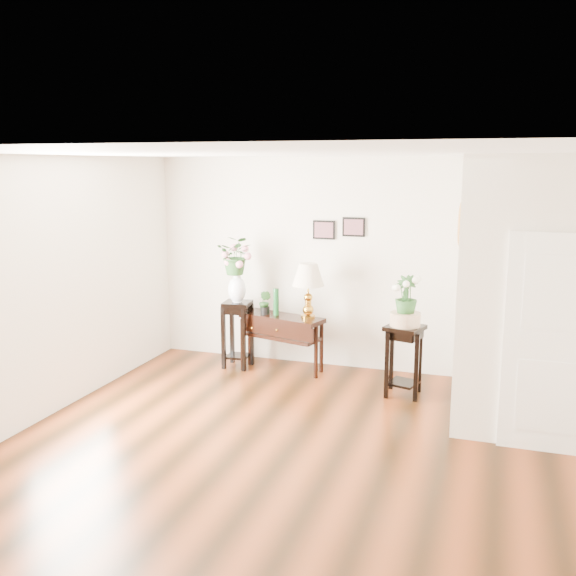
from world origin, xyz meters
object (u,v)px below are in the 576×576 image
at_px(console_table, 282,343).
at_px(plant_stand_b, 404,361).
at_px(table_lamp, 308,291).
at_px(plant_stand_a, 238,334).

relative_size(console_table, plant_stand_b, 1.34).
xyz_separation_m(console_table, table_lamp, (0.36, 0.00, 0.73)).
xyz_separation_m(plant_stand_a, plant_stand_b, (2.28, -0.38, -0.03)).
bearing_deg(console_table, plant_stand_b, 2.06).
bearing_deg(plant_stand_a, table_lamp, 0.66).
distance_m(console_table, table_lamp, 0.81).
relative_size(console_table, plant_stand_a, 1.26).
relative_size(console_table, table_lamp, 1.59).
xyz_separation_m(console_table, plant_stand_a, (-0.62, -0.01, 0.07)).
relative_size(plant_stand_a, plant_stand_b, 1.06).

